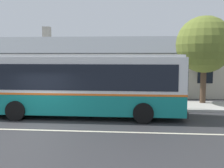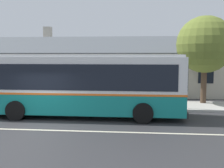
% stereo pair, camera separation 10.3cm
% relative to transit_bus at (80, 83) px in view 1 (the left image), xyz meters
% --- Properties ---
extents(ground_plane, '(300.00, 300.00, 0.00)m').
position_rel_transit_bus_xyz_m(ground_plane, '(-1.54, -2.90, -1.77)').
color(ground_plane, '#2D2D30').
extents(sidewalk_far, '(60.00, 3.00, 0.15)m').
position_rel_transit_bus_xyz_m(sidewalk_far, '(-1.54, 3.10, -1.70)').
color(sidewalk_far, '#ADAAA3').
rests_on(sidewalk_far, ground).
extents(lane_divider_stripe, '(60.00, 0.16, 0.01)m').
position_rel_transit_bus_xyz_m(lane_divider_stripe, '(-1.54, -2.90, -1.77)').
color(lane_divider_stripe, beige).
rests_on(lane_divider_stripe, ground).
extents(community_building, '(22.69, 9.93, 5.97)m').
position_rel_transit_bus_xyz_m(community_building, '(0.29, 11.43, 0.02)').
color(community_building, beige).
rests_on(community_building, ground).
extents(transit_bus, '(10.98, 2.79, 3.31)m').
position_rel_transit_bus_xyz_m(transit_bus, '(0.00, 0.00, 0.00)').
color(transit_bus, '#147F7A').
rests_on(transit_bus, ground).
extents(bench_down_street, '(1.75, 0.51, 0.94)m').
position_rel_transit_bus_xyz_m(bench_down_street, '(-2.78, 2.80, -1.20)').
color(bench_down_street, '#4C4C4C').
rests_on(bench_down_street, sidewalk_far).
extents(street_tree_primary, '(3.66, 3.66, 5.77)m').
position_rel_transit_bus_xyz_m(street_tree_primary, '(7.34, 4.06, 2.15)').
color(street_tree_primary, '#4C3828').
rests_on(street_tree_primary, ground).
extents(bus_stop_sign, '(0.36, 0.07, 2.40)m').
position_rel_transit_bus_xyz_m(bus_stop_sign, '(5.54, 2.09, -0.13)').
color(bus_stop_sign, gray).
rests_on(bus_stop_sign, sidewalk_far).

